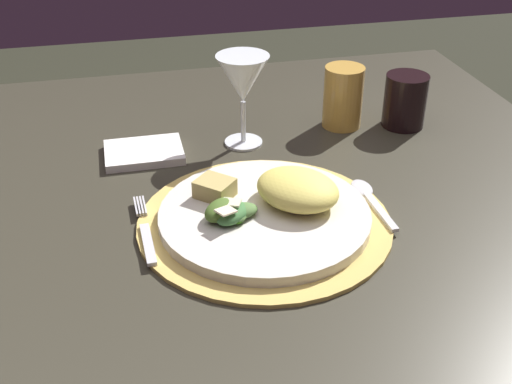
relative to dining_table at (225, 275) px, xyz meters
name	(u,v)px	position (x,y,z in m)	size (l,w,h in m)	color
dining_table	(225,275)	(0.00, 0.00, 0.00)	(1.16, 1.05, 0.72)	#363428
placemat	(265,222)	(0.04, -0.07, 0.13)	(0.33, 0.33, 0.01)	#D4B45B
dinner_plate	(265,216)	(0.04, -0.07, 0.14)	(0.28, 0.28, 0.01)	silver
pasta_serving	(298,189)	(0.09, -0.06, 0.17)	(0.12, 0.10, 0.04)	#E4D35F
salad_greens	(229,212)	(0.00, -0.07, 0.16)	(0.08, 0.07, 0.03)	#4D7338
bread_piece	(215,188)	(-0.01, -0.02, 0.16)	(0.05, 0.04, 0.02)	tan
fork	(146,232)	(-0.11, -0.06, 0.14)	(0.02, 0.15, 0.00)	silver
spoon	(367,195)	(0.20, -0.04, 0.14)	(0.03, 0.13, 0.01)	silver
napkin	(144,152)	(-0.09, 0.16, 0.14)	(0.12, 0.09, 0.01)	white
wine_glass	(243,81)	(0.07, 0.17, 0.24)	(0.08, 0.08, 0.15)	silver
amber_tumbler	(343,97)	(0.24, 0.20, 0.18)	(0.07, 0.07, 0.10)	gold
dark_tumbler	(405,101)	(0.35, 0.17, 0.17)	(0.07, 0.07, 0.09)	black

